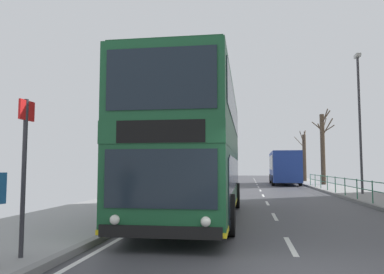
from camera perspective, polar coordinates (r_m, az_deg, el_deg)
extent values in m
cube|color=silver|center=(8.64, 14.95, -15.89)|extent=(0.12, 2.00, 0.00)
cube|color=silver|center=(13.36, 12.62, -11.88)|extent=(0.12, 2.00, 0.00)
cube|color=silver|center=(18.13, 11.53, -9.97)|extent=(0.12, 2.00, 0.00)
cube|color=silver|center=(22.91, 10.91, -8.85)|extent=(0.12, 2.00, 0.00)
cube|color=silver|center=(27.69, 10.50, -8.11)|extent=(0.12, 2.00, 0.00)
cube|color=silver|center=(32.48, 10.21, -7.59)|extent=(0.12, 2.00, 0.00)
cube|color=silver|center=(37.27, 10.00, -7.21)|extent=(0.12, 2.00, 0.00)
cube|color=silver|center=(42.07, 9.83, -6.91)|extent=(0.12, 2.00, 0.00)
cube|color=silver|center=(46.86, 9.70, -6.68)|extent=(0.12, 2.00, 0.00)
cube|color=silver|center=(51.66, 9.60, -6.48)|extent=(0.12, 2.00, 0.00)
cube|color=silver|center=(56.46, 9.51, -6.32)|extent=(0.12, 2.00, 0.00)
cube|color=silver|center=(6.79, -19.54, -18.96)|extent=(0.12, 133.00, 0.00)
cube|color=gray|center=(6.94, -22.20, -17.99)|extent=(0.20, 140.00, 0.14)
cube|color=#19512D|center=(12.57, 0.63, -6.69)|extent=(2.63, 10.61, 1.83)
cube|color=#19512D|center=(12.58, 0.63, -1.43)|extent=(2.64, 10.66, 0.48)
cube|color=#19512D|center=(12.69, 0.62, 3.41)|extent=(2.63, 10.61, 1.67)
cube|color=#154527|center=(12.84, 0.62, 7.28)|extent=(2.55, 10.29, 0.08)
cube|color=#19232D|center=(7.33, -4.98, -6.41)|extent=(2.28, 0.04, 1.17)
cube|color=black|center=(7.36, -4.94, 0.87)|extent=(1.81, 0.04, 0.46)
cube|color=#19232D|center=(7.54, -4.87, 9.02)|extent=(2.28, 0.04, 1.27)
cube|color=black|center=(7.43, -5.05, -14.40)|extent=(2.46, 0.09, 0.24)
cube|color=yellow|center=(12.63, 0.63, -10.57)|extent=(2.65, 10.66, 0.10)
cube|color=#19232D|center=(12.72, 6.66, -5.48)|extent=(0.05, 8.27, 0.95)
cube|color=#19232D|center=(12.59, 6.53, 3.89)|extent=(0.05, 9.54, 1.00)
cube|color=#19232D|center=(13.06, -4.92, -5.47)|extent=(0.05, 8.27, 0.95)
cube|color=#19232D|center=(12.94, -5.13, 3.65)|extent=(0.05, 9.54, 1.00)
sphere|color=white|center=(7.23, 2.12, -12.92)|extent=(0.20, 0.20, 0.20)
sphere|color=white|center=(7.64, -11.83, -12.38)|extent=(0.20, 0.20, 0.20)
cube|color=#19232D|center=(8.52, 5.83, -8.49)|extent=(0.02, 0.90, 1.57)
cylinder|color=black|center=(9.43, 5.71, -11.88)|extent=(0.30, 1.04, 1.04)
cylinder|color=black|center=(9.87, -9.18, -11.53)|extent=(0.30, 1.04, 1.04)
cylinder|color=black|center=(15.90, 6.80, -8.92)|extent=(0.30, 1.04, 1.04)
cylinder|color=black|center=(16.16, -2.15, -8.88)|extent=(0.30, 1.04, 1.04)
cube|color=navy|center=(37.86, 14.01, -4.46)|extent=(2.73, 9.14, 2.85)
cube|color=#19232D|center=(37.79, 12.07, -3.89)|extent=(0.19, 7.72, 1.37)
cube|color=#19232D|center=(37.98, 15.92, -3.82)|extent=(0.19, 7.72, 1.37)
cube|color=#19232D|center=(42.41, 13.56, -4.09)|extent=(2.17, 0.08, 1.71)
cylinder|color=black|center=(40.35, 12.06, -6.30)|extent=(0.30, 0.97, 0.96)
cylinder|color=black|center=(40.52, 15.51, -6.23)|extent=(0.30, 0.97, 0.96)
cylinder|color=black|center=(35.08, 12.39, -6.56)|extent=(0.30, 0.97, 0.96)
cylinder|color=black|center=(35.26, 16.36, -6.47)|extent=(0.30, 0.97, 0.96)
cylinder|color=#236B4C|center=(18.00, 26.07, -7.62)|extent=(0.05, 0.05, 0.98)
cylinder|color=#236B4C|center=(20.20, 24.10, -7.32)|extent=(0.05, 0.05, 0.98)
cylinder|color=#236B4C|center=(22.43, 22.52, -7.06)|extent=(0.05, 0.05, 0.98)
cylinder|color=#236B4C|center=(24.67, 21.22, -6.85)|extent=(0.05, 0.05, 0.98)
cylinder|color=#236B4C|center=(26.91, 20.15, -6.67)|extent=(0.05, 0.05, 0.98)
cylinder|color=#236B4C|center=(29.17, 19.24, -6.52)|extent=(0.05, 0.05, 0.98)
cylinder|color=#236B4C|center=(31.43, 18.46, -6.39)|extent=(0.05, 0.05, 0.98)
cylinder|color=#236B4C|center=(33.70, 17.78, -6.27)|extent=(0.05, 0.05, 0.98)
cylinder|color=#236B4C|center=(20.19, 24.06, -6.06)|extent=(0.04, 27.60, 0.04)
cylinder|color=#236B4C|center=(20.20, 24.09, -7.18)|extent=(0.04, 27.60, 0.04)
cylinder|color=#2D2D33|center=(7.22, -24.53, -5.64)|extent=(0.08, 0.08, 2.79)
cube|color=red|center=(7.31, -24.13, 3.76)|extent=(0.04, 0.44, 0.36)
cylinder|color=#38383D|center=(24.26, 24.47, 1.73)|extent=(0.14, 0.14, 8.18)
cube|color=#B2B2AD|center=(25.05, 24.14, 11.35)|extent=(0.28, 0.60, 0.20)
cylinder|color=#4C3D2D|center=(35.73, 19.51, -1.77)|extent=(0.40, 0.40, 6.40)
cylinder|color=#4C3D2D|center=(35.36, 19.80, 2.89)|extent=(0.37, 1.40, 1.37)
cylinder|color=#4C3D2D|center=(35.66, 20.27, 1.16)|extent=(1.04, 0.68, 0.71)
cylinder|color=#4C3D2D|center=(36.33, 19.72, 1.74)|extent=(0.64, 0.87, 1.42)
cylinder|color=#4C3D2D|center=(35.90, 20.16, 1.43)|extent=(1.02, 0.25, 1.65)
cylinder|color=#4C3D2D|center=(36.02, 18.73, 1.59)|extent=(0.90, 0.53, 0.91)
cylinder|color=#4C3D2D|center=(36.21, 19.95, 2.98)|extent=(0.92, 0.44, 1.20)
cylinder|color=#4C3D2D|center=(36.23, 19.14, 1.19)|extent=(0.35, 0.92, 1.12)
cylinder|color=#4C3D2D|center=(43.57, 16.94, -3.08)|extent=(0.39, 0.39, 5.23)
cylinder|color=#4C3D2D|center=(43.00, 16.91, -0.26)|extent=(0.23, 1.40, 1.55)
cylinder|color=#4C3D2D|center=(44.33, 16.19, -0.73)|extent=(0.94, 1.57, 1.38)
cylinder|color=#4C3D2D|center=(44.56, 16.98, 0.24)|extent=(0.55, 1.76, 1.35)
cylinder|color=#4C3D2D|center=(43.24, 16.58, -0.09)|extent=(0.65, 0.89, 1.47)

